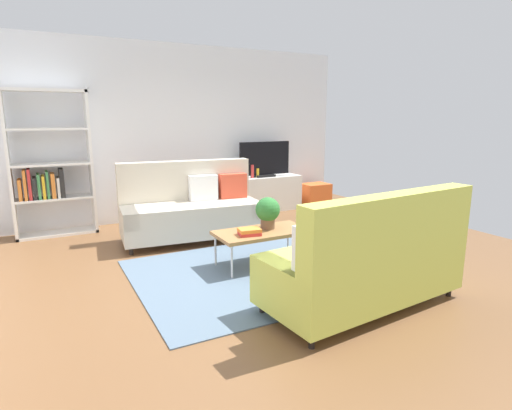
# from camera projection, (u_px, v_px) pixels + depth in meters

# --- Properties ---
(ground_plane) EXTENTS (7.68, 7.68, 0.00)m
(ground_plane) POSITION_uv_depth(u_px,v_px,m) (245.00, 265.00, 4.92)
(ground_plane) COLOR brown
(wall_far) EXTENTS (6.40, 0.12, 2.90)m
(wall_far) POSITION_uv_depth(u_px,v_px,m) (171.00, 133.00, 7.04)
(wall_far) COLOR silver
(wall_far) RESTS_ON ground_plane
(area_rug) EXTENTS (2.90, 2.20, 0.01)m
(area_rug) POSITION_uv_depth(u_px,v_px,m) (267.00, 270.00, 4.72)
(area_rug) COLOR slate
(area_rug) RESTS_ON ground_plane
(couch_beige) EXTENTS (1.97, 1.02, 1.10)m
(couch_beige) POSITION_uv_depth(u_px,v_px,m) (191.00, 208.00, 5.88)
(couch_beige) COLOR beige
(couch_beige) RESTS_ON ground_plane
(couch_green) EXTENTS (1.96, 1.00, 1.10)m
(couch_green) POSITION_uv_depth(u_px,v_px,m) (367.00, 262.00, 3.73)
(couch_green) COLOR #C1CC51
(couch_green) RESTS_ON ground_plane
(coffee_table) EXTENTS (1.10, 0.56, 0.42)m
(coffee_table) POSITION_uv_depth(u_px,v_px,m) (262.00, 233.00, 4.84)
(coffee_table) COLOR #9E7042
(coffee_table) RESTS_ON ground_plane
(tv_console) EXTENTS (1.40, 0.44, 0.64)m
(tv_console) POSITION_uv_depth(u_px,v_px,m) (264.00, 194.00, 7.72)
(tv_console) COLOR silver
(tv_console) RESTS_ON ground_plane
(tv) EXTENTS (1.00, 0.20, 0.64)m
(tv) POSITION_uv_depth(u_px,v_px,m) (265.00, 160.00, 7.57)
(tv) COLOR black
(tv) RESTS_ON tv_console
(bookshelf) EXTENTS (1.10, 0.36, 2.10)m
(bookshelf) POSITION_uv_depth(u_px,v_px,m) (49.00, 170.00, 5.98)
(bookshelf) COLOR white
(bookshelf) RESTS_ON ground_plane
(storage_trunk) EXTENTS (0.52, 0.40, 0.44)m
(storage_trunk) POSITION_uv_depth(u_px,v_px,m) (315.00, 195.00, 8.15)
(storage_trunk) COLOR orange
(storage_trunk) RESTS_ON ground_plane
(potted_plant) EXTENTS (0.29, 0.29, 0.38)m
(potted_plant) POSITION_uv_depth(u_px,v_px,m) (268.00, 211.00, 4.88)
(potted_plant) COLOR brown
(potted_plant) RESTS_ON coffee_table
(table_book_0) EXTENTS (0.27, 0.23, 0.04)m
(table_book_0) POSITION_uv_depth(u_px,v_px,m) (249.00, 233.00, 4.65)
(table_book_0) COLOR red
(table_book_0) RESTS_ON coffee_table
(table_book_1) EXTENTS (0.26, 0.21, 0.04)m
(table_book_1) POSITION_uv_depth(u_px,v_px,m) (249.00, 230.00, 4.65)
(table_book_1) COLOR orange
(table_book_1) RESTS_ON table_book_0
(vase_0) EXTENTS (0.09, 0.09, 0.13)m
(vase_0) POSITION_uv_depth(u_px,v_px,m) (234.00, 175.00, 7.41)
(vase_0) COLOR #4C72B2
(vase_0) RESTS_ON tv_console
(vase_1) EXTENTS (0.10, 0.10, 0.15)m
(vase_1) POSITION_uv_depth(u_px,v_px,m) (242.00, 174.00, 7.48)
(vase_1) COLOR #33B29E
(vase_1) RESTS_ON tv_console
(bottle_0) EXTENTS (0.06, 0.06, 0.24)m
(bottle_0) POSITION_uv_depth(u_px,v_px,m) (252.00, 171.00, 7.47)
(bottle_0) COLOR red
(bottle_0) RESTS_ON tv_console
(bottle_1) EXTENTS (0.05, 0.05, 0.17)m
(bottle_1) POSITION_uv_depth(u_px,v_px,m) (258.00, 173.00, 7.53)
(bottle_1) COLOR gold
(bottle_1) RESTS_ON tv_console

